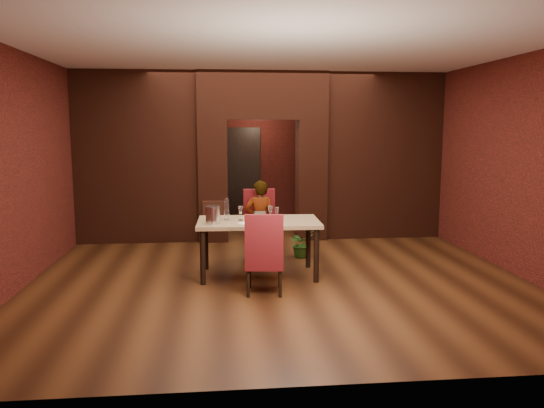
# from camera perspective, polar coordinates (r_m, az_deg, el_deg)

# --- Properties ---
(floor) EXTENTS (8.00, 8.00, 0.00)m
(floor) POSITION_cam_1_polar(r_m,az_deg,el_deg) (8.46, 0.12, -6.55)
(floor) COLOR #4A2712
(floor) RESTS_ON ground
(ceiling) EXTENTS (7.00, 8.00, 0.04)m
(ceiling) POSITION_cam_1_polar(r_m,az_deg,el_deg) (8.25, 0.13, 15.49)
(ceiling) COLOR silver
(ceiling) RESTS_ON ground
(wall_back) EXTENTS (7.00, 0.04, 3.20)m
(wall_back) POSITION_cam_1_polar(r_m,az_deg,el_deg) (12.18, -1.82, 5.60)
(wall_back) COLOR maroon
(wall_back) RESTS_ON ground
(wall_front) EXTENTS (7.00, 0.04, 3.20)m
(wall_front) POSITION_cam_1_polar(r_m,az_deg,el_deg) (4.26, 5.67, 0.68)
(wall_front) COLOR maroon
(wall_front) RESTS_ON ground
(wall_left) EXTENTS (0.04, 8.00, 3.20)m
(wall_left) POSITION_cam_1_polar(r_m,az_deg,el_deg) (8.58, -23.88, 3.80)
(wall_left) COLOR maroon
(wall_left) RESTS_ON ground
(wall_right) EXTENTS (0.04, 8.00, 3.20)m
(wall_right) POSITION_cam_1_polar(r_m,az_deg,el_deg) (9.24, 22.33, 4.15)
(wall_right) COLOR maroon
(wall_right) RESTS_ON ground
(pillar_left) EXTENTS (0.55, 0.55, 2.30)m
(pillar_left) POSITION_cam_1_polar(r_m,az_deg,el_deg) (10.19, -6.37, 2.50)
(pillar_left) COLOR maroon
(pillar_left) RESTS_ON ground
(pillar_right) EXTENTS (0.55, 0.55, 2.30)m
(pillar_right) POSITION_cam_1_polar(r_m,az_deg,el_deg) (10.34, 4.23, 2.61)
(pillar_right) COLOR maroon
(pillar_right) RESTS_ON ground
(lintel) EXTENTS (2.45, 0.55, 0.90)m
(lintel) POSITION_cam_1_polar(r_m,az_deg,el_deg) (10.19, -1.05, 11.56)
(lintel) COLOR maroon
(lintel) RESTS_ON ground
(wing_wall_left) EXTENTS (2.28, 0.35, 3.20)m
(wing_wall_left) POSITION_cam_1_polar(r_m,az_deg,el_deg) (10.26, -14.35, 4.86)
(wing_wall_left) COLOR maroon
(wing_wall_left) RESTS_ON ground
(wing_wall_right) EXTENTS (2.28, 0.35, 3.20)m
(wing_wall_right) POSITION_cam_1_polar(r_m,az_deg,el_deg) (10.64, 11.79, 5.05)
(wing_wall_right) COLOR maroon
(wing_wall_right) RESTS_ON ground
(vent_panel) EXTENTS (0.40, 0.03, 0.50)m
(vent_panel) POSITION_cam_1_polar(r_m,az_deg,el_deg) (9.97, -6.33, -1.10)
(vent_panel) COLOR #AC5032
(vent_panel) RESTS_ON ground
(rear_door) EXTENTS (0.90, 0.08, 2.10)m
(rear_door) POSITION_cam_1_polar(r_m,az_deg,el_deg) (12.13, -3.68, 2.97)
(rear_door) COLOR black
(rear_door) RESTS_ON ground
(rear_door_frame) EXTENTS (1.02, 0.04, 2.22)m
(rear_door_frame) POSITION_cam_1_polar(r_m,az_deg,el_deg) (12.09, -3.67, 2.95)
(rear_door_frame) COLOR black
(rear_door_frame) RESTS_ON ground
(dining_table) EXTENTS (1.78, 1.04, 0.82)m
(dining_table) POSITION_cam_1_polar(r_m,az_deg,el_deg) (7.77, -1.45, -4.76)
(dining_table) COLOR tan
(dining_table) RESTS_ON ground
(chair_far) EXTENTS (0.54, 0.54, 1.15)m
(chair_far) POSITION_cam_1_polar(r_m,az_deg,el_deg) (8.64, -1.22, -2.33)
(chair_far) COLOR maroon
(chair_far) RESTS_ON ground
(chair_near) EXTENTS (0.54, 0.54, 1.08)m
(chair_near) POSITION_cam_1_polar(r_m,az_deg,el_deg) (6.95, -0.83, -5.26)
(chair_near) COLOR maroon
(chair_near) RESTS_ON ground
(person_seated) EXTENTS (0.51, 0.36, 1.32)m
(person_seated) POSITION_cam_1_polar(r_m,az_deg,el_deg) (8.55, -1.35, -1.85)
(person_seated) COLOR silver
(person_seated) RESTS_ON ground
(wine_glass_a) EXTENTS (0.08, 0.08, 0.20)m
(wine_glass_a) POSITION_cam_1_polar(r_m,az_deg,el_deg) (7.70, -3.41, -1.00)
(wine_glass_a) COLOR silver
(wine_glass_a) RESTS_ON dining_table
(wine_glass_b) EXTENTS (0.08, 0.08, 0.21)m
(wine_glass_b) POSITION_cam_1_polar(r_m,az_deg,el_deg) (7.69, -0.18, -0.99)
(wine_glass_b) COLOR white
(wine_glass_b) RESTS_ON dining_table
(wine_glass_c) EXTENTS (0.07, 0.07, 0.18)m
(wine_glass_c) POSITION_cam_1_polar(r_m,az_deg,el_deg) (7.71, 0.52, -1.04)
(wine_glass_c) COLOR silver
(wine_glass_c) RESTS_ON dining_table
(tasting_sheet) EXTENTS (0.34, 0.31, 0.00)m
(tasting_sheet) POSITION_cam_1_polar(r_m,az_deg,el_deg) (7.48, -2.49, -2.05)
(tasting_sheet) COLOR white
(tasting_sheet) RESTS_ON dining_table
(wine_bucket) EXTENTS (0.20, 0.20, 0.25)m
(wine_bucket) POSITION_cam_1_polar(r_m,az_deg,el_deg) (7.45, -6.38, -1.18)
(wine_bucket) COLOR silver
(wine_bucket) RESTS_ON dining_table
(water_bottle) EXTENTS (0.08, 0.08, 0.32)m
(water_bottle) POSITION_cam_1_polar(r_m,az_deg,el_deg) (7.73, -4.91, -0.53)
(water_bottle) COLOR white
(water_bottle) RESTS_ON dining_table
(potted_plant) EXTENTS (0.54, 0.52, 0.46)m
(potted_plant) POSITION_cam_1_polar(r_m,az_deg,el_deg) (8.92, 3.15, -4.27)
(potted_plant) COLOR #2B611D
(potted_plant) RESTS_ON ground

